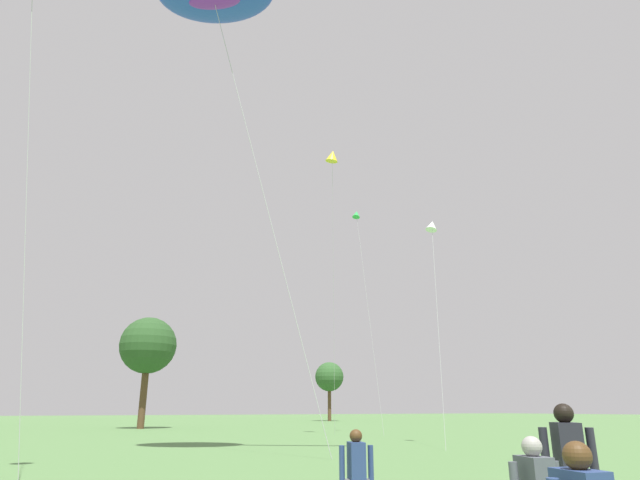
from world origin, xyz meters
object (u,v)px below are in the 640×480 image
at_px(small_kite_diamond_red, 332,157).
at_px(tree_shrub_far, 329,377).
at_px(small_kite_bird_shape, 357,216).
at_px(small_kite_delta_white, 432,227).
at_px(tree_pine_center, 148,346).
at_px(person_grey_haired_man, 357,473).
at_px(person_navy_jacket, 571,469).

distance_m(small_kite_diamond_red, tree_shrub_far, 45.52).
height_order(small_kite_bird_shape, small_kite_delta_white, small_kite_bird_shape).
bearing_deg(small_kite_bird_shape, small_kite_diamond_red, 94.88).
relative_size(small_kite_delta_white, tree_pine_center, 1.17).
relative_size(person_grey_haired_man, small_kite_diamond_red, 0.07).
height_order(person_navy_jacket, tree_pine_center, tree_pine_center).
xyz_separation_m(small_kite_bird_shape, tree_pine_center, (-11.28, 17.22, -8.56)).
bearing_deg(tree_shrub_far, tree_pine_center, -146.69).
xyz_separation_m(small_kite_bird_shape, small_kite_delta_white, (-2.81, -11.86, -4.88)).
relative_size(person_navy_jacket, small_kite_bird_shape, 0.11).
xyz_separation_m(person_navy_jacket, small_kite_diamond_red, (11.07, 25.37, 17.54)).
xyz_separation_m(small_kite_delta_white, tree_shrub_far, (20.06, 47.83, -4.73)).
height_order(person_grey_haired_man, tree_shrub_far, tree_shrub_far).
relative_size(small_kite_delta_white, tree_shrub_far, 1.39).
relative_size(person_grey_haired_man, tree_pine_center, 0.14).
bearing_deg(tree_shrub_far, small_kite_delta_white, -112.75).
xyz_separation_m(person_navy_jacket, tree_shrub_far, (31.80, 63.87, 4.90)).
distance_m(person_navy_jacket, tree_pine_center, 45.63).
distance_m(person_grey_haired_man, tree_pine_center, 43.41).
distance_m(person_grey_haired_man, small_kite_diamond_red, 31.58).
bearing_deg(tree_pine_center, person_navy_jacket, -94.14).
bearing_deg(person_navy_jacket, tree_pine_center, 32.86).
height_order(small_kite_diamond_red, small_kite_delta_white, small_kite_diamond_red).
bearing_deg(small_kite_delta_white, person_grey_haired_man, -54.53).
height_order(person_navy_jacket, small_kite_delta_white, small_kite_delta_white).
height_order(person_grey_haired_man, small_kite_bird_shape, small_kite_bird_shape).
distance_m(person_navy_jacket, small_kite_bird_shape, 34.64).
xyz_separation_m(small_kite_bird_shape, tree_shrub_far, (17.25, 35.97, -9.60)).
height_order(person_grey_haired_man, person_navy_jacket, person_navy_jacket).
distance_m(person_grey_haired_man, small_kite_bird_shape, 33.47).
relative_size(small_kite_diamond_red, small_kite_delta_white, 1.73).
xyz_separation_m(person_grey_haired_man, person_navy_jacket, (1.40, -2.40, 0.20)).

